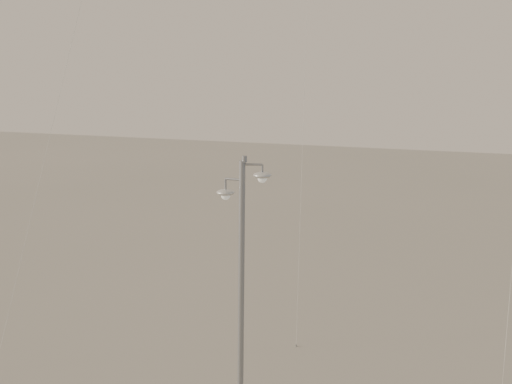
% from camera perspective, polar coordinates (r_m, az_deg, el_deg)
% --- Properties ---
extents(street_lamp, '(1.60, 0.61, 10.21)m').
position_cam_1_polar(street_lamp, '(21.14, -1.16, -9.97)').
color(street_lamp, gray).
rests_on(street_lamp, ground).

